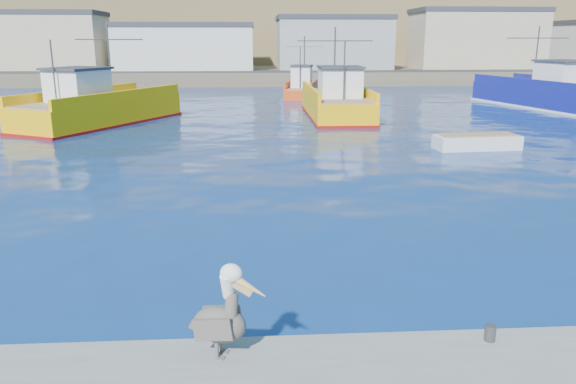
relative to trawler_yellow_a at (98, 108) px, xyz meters
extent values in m
plane|color=#071154|center=(11.70, -26.98, -1.13)|extent=(260.00, 260.00, 0.00)
cylinder|color=#4C4C4C|center=(14.70, -30.38, -0.48)|extent=(0.20, 0.20, 0.30)
cube|color=brown|center=(11.70, 45.02, -0.33)|extent=(160.00, 30.00, 1.60)
cube|color=brown|center=(11.70, 71.02, 4.87)|extent=(180.00, 40.00, 14.00)
cube|color=brown|center=(11.70, 91.02, 9.87)|extent=(200.00, 40.00, 24.00)
cube|color=#2D2D2D|center=(11.70, 34.02, 0.52)|extent=(150.00, 5.00, 0.10)
cube|color=tan|center=(-16.30, 40.02, 3.97)|extent=(14.00, 9.00, 7.00)
cube|color=#333338|center=(-16.30, 40.02, 7.77)|extent=(14.28, 9.18, 0.60)
cube|color=silver|center=(1.70, 40.02, 3.22)|extent=(18.00, 11.00, 5.50)
cube|color=#333338|center=(1.70, 40.02, 6.27)|extent=(18.36, 11.22, 0.60)
cube|color=gray|center=(21.70, 40.02, 3.72)|extent=(15.00, 10.00, 6.50)
cube|color=#333338|center=(21.70, 40.02, 7.27)|extent=(15.30, 10.20, 0.60)
cube|color=tan|center=(41.70, 40.02, 4.22)|extent=(17.00, 9.00, 7.50)
cube|color=#333338|center=(41.70, 40.02, 8.27)|extent=(17.34, 9.18, 0.60)
cube|color=#FFB406|center=(0.14, 0.26, -0.31)|extent=(9.63, 13.12, 1.64)
cube|color=#FFB406|center=(1.88, -0.67, 0.86)|extent=(6.02, 11.04, 0.70)
cube|color=#FFB406|center=(-1.61, 1.19, 0.86)|extent=(6.02, 11.04, 0.70)
cube|color=#97110C|center=(0.14, 0.26, -1.08)|extent=(9.82, 13.38, 0.25)
cube|color=#8C7251|center=(0.14, 0.26, 0.56)|extent=(9.09, 12.51, 0.10)
cube|color=white|center=(-0.75, -1.41, 1.61)|extent=(4.08, 4.17, 2.00)
cube|color=#333338|center=(-0.75, -1.41, 2.71)|extent=(4.44, 4.60, 0.15)
cylinder|color=#4C4C4C|center=(0.73, 1.37, 3.01)|extent=(0.16, 0.16, 5.00)
cylinder|color=#4C4C4C|center=(-1.64, -3.08, 2.51)|extent=(0.14, 0.14, 4.00)
cylinder|color=#4C4C4C|center=(0.73, 1.37, 4.51)|extent=(5.24, 2.83, 0.08)
cube|color=#FFB406|center=(16.84, 3.11, -0.36)|extent=(4.11, 11.82, 1.53)
cube|color=#FFB406|center=(18.76, 3.11, 0.76)|extent=(0.28, 11.57, 0.70)
cube|color=#FFB406|center=(14.92, 3.12, 0.76)|extent=(0.28, 11.57, 0.70)
cube|color=#97110C|center=(16.84, 3.11, -1.08)|extent=(4.20, 12.05, 0.25)
cube|color=#8C7251|center=(16.84, 3.11, 0.46)|extent=(3.79, 11.34, 0.10)
cube|color=white|center=(16.83, 1.34, 1.51)|extent=(2.86, 2.96, 2.00)
cube|color=#333338|center=(16.83, 1.34, 2.61)|extent=(3.07, 3.31, 0.15)
cylinder|color=#4C4C4C|center=(16.84, 4.29, 2.91)|extent=(0.12, 0.12, 5.00)
cylinder|color=#4C4C4C|center=(16.83, -0.43, 2.41)|extent=(0.10, 0.10, 4.00)
cylinder|color=#4C4C4C|center=(16.84, 4.29, 4.41)|extent=(5.71, 0.10, 0.08)
cube|color=navy|center=(35.63, 8.33, -0.26)|extent=(7.79, 14.10, 1.74)
cube|color=navy|center=(37.76, 8.86, 0.96)|extent=(3.47, 12.77, 0.70)
cube|color=navy|center=(33.50, 7.79, 0.96)|extent=(3.47, 12.77, 0.70)
cube|color=silver|center=(35.63, 8.33, -1.08)|extent=(7.95, 14.38, 0.25)
cube|color=#8C7251|center=(35.63, 8.33, 0.66)|extent=(7.30, 13.49, 0.10)
cube|color=white|center=(36.12, 6.38, 1.71)|extent=(3.99, 4.04, 2.00)
cube|color=#333338|center=(36.12, 6.38, 2.81)|extent=(4.31, 4.48, 0.15)
cylinder|color=#4C4C4C|center=(35.31, 9.62, 3.11)|extent=(0.15, 0.15, 5.00)
cylinder|color=#4C4C4C|center=(35.31, 9.62, 4.61)|extent=(6.37, 1.67, 0.08)
cube|color=#DB4614|center=(15.67, 17.78, -0.66)|extent=(4.29, 7.61, 0.93)
cube|color=#DB4614|center=(16.90, 17.49, 0.16)|extent=(1.80, 6.88, 0.70)
cube|color=#DB4614|center=(14.44, 18.08, 0.16)|extent=(1.80, 6.88, 0.70)
cube|color=#8C7251|center=(15.67, 17.78, -0.14)|extent=(4.01, 7.28, 0.10)
cube|color=white|center=(15.42, 16.73, 0.91)|extent=(2.25, 2.19, 2.00)
cube|color=#333338|center=(15.42, 16.73, 2.01)|extent=(2.43, 2.43, 0.15)
cylinder|color=#4C4C4C|center=(15.84, 18.48, 2.31)|extent=(0.14, 0.14, 5.00)
cylinder|color=#4C4C4C|center=(15.17, 15.69, 1.81)|extent=(0.12, 0.12, 4.00)
cylinder|color=#4C4C4C|center=(15.84, 18.48, 3.81)|extent=(3.69, 0.96, 0.08)
cube|color=silver|center=(22.47, -10.24, -0.85)|extent=(4.56, 1.89, 0.89)
cube|color=#8C7251|center=(22.47, -10.24, -0.37)|extent=(4.09, 1.52, 0.09)
cube|color=silver|center=(36.04, 11.88, -0.90)|extent=(3.68, 3.13, 0.72)
cube|color=#8C7251|center=(36.04, 11.88, -0.51)|extent=(3.23, 2.70, 0.07)
cylinder|color=#595451|center=(9.87, -30.64, -0.47)|extent=(0.09, 0.09, 0.32)
cube|color=#595451|center=(9.93, -30.66, -0.62)|extent=(0.19, 0.17, 0.02)
cylinder|color=#595451|center=(9.93, -30.45, -0.47)|extent=(0.09, 0.09, 0.32)
cube|color=#595451|center=(9.99, -30.47, -0.62)|extent=(0.19, 0.17, 0.02)
ellipsoid|color=#38332D|center=(9.93, -30.56, -0.05)|extent=(1.04, 0.79, 0.63)
cube|color=#38332D|center=(9.83, -30.78, -0.02)|extent=(0.70, 0.27, 0.46)
cube|color=#38332D|center=(9.97, -30.31, -0.02)|extent=(0.70, 0.27, 0.46)
cube|color=#38332D|center=(9.54, -30.44, -0.12)|extent=(0.28, 0.24, 0.13)
cylinder|color=#38332D|center=(10.14, -30.62, 0.30)|extent=(0.30, 0.38, 0.50)
cylinder|color=white|center=(10.08, -30.60, 0.67)|extent=(0.29, 0.37, 0.47)
ellipsoid|color=white|center=(10.15, -30.62, 0.90)|extent=(0.44, 0.38, 0.32)
cone|color=gold|center=(10.43, -30.70, 0.70)|extent=(0.65, 0.33, 0.44)
cube|color=tan|center=(10.32, -30.67, 0.66)|extent=(0.39, 0.16, 0.28)
camera|label=1|loc=(10.54, -39.10, 4.59)|focal=35.00mm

